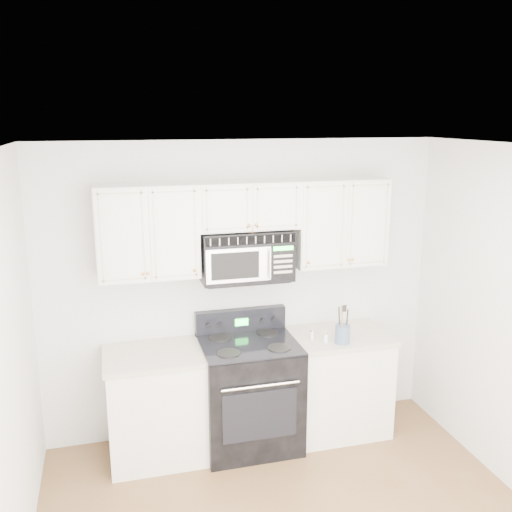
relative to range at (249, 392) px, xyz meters
name	(u,v)px	position (x,y,z in m)	size (l,w,h in m)	color
room	(312,373)	(0.03, -1.41, 0.82)	(3.51, 3.51, 2.61)	brown
base_cabinet_left	(159,408)	(-0.77, 0.03, -0.06)	(0.86, 0.65, 0.92)	silver
base_cabinet_right	(338,385)	(0.83, 0.03, -0.06)	(0.86, 0.65, 0.92)	silver
range	(249,392)	(0.00, 0.00, 0.00)	(0.81, 0.73, 1.13)	black
upper_cabinets	(247,222)	(0.03, 0.17, 1.45)	(2.44, 0.37, 0.75)	silver
microwave	(246,255)	(0.01, 0.14, 1.18)	(0.76, 0.43, 0.42)	black
utensil_crock	(342,333)	(0.77, -0.17, 0.52)	(0.13, 0.13, 0.34)	slate
shaker_salt	(312,335)	(0.55, -0.03, 0.48)	(0.04, 0.04, 0.09)	silver
shaker_pepper	(326,337)	(0.64, -0.13, 0.48)	(0.04, 0.04, 0.09)	silver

